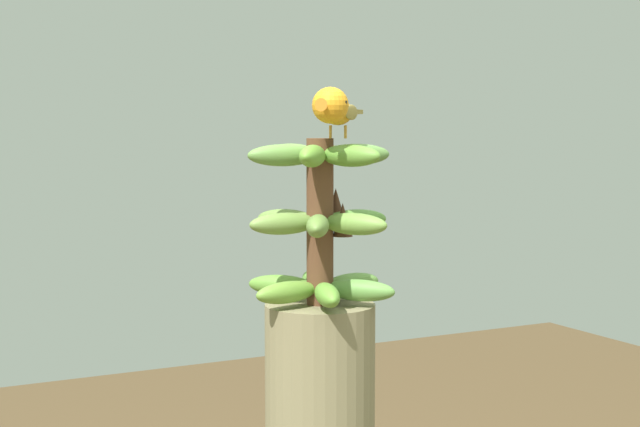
% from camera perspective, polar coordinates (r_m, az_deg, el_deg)
% --- Properties ---
extents(banana_bunch, '(0.28, 0.28, 0.30)m').
position_cam_1_polar(banana_bunch, '(1.75, 0.04, -0.46)').
color(banana_bunch, brown).
rests_on(banana_bunch, banana_tree).
extents(perched_bird, '(0.17, 0.17, 0.09)m').
position_cam_1_polar(perched_bird, '(1.70, 0.85, 6.10)').
color(perched_bird, '#C68933').
rests_on(perched_bird, banana_bunch).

